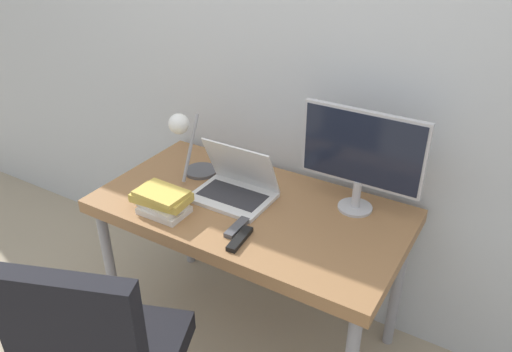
# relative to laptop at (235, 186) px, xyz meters

# --- Properties ---
(wall_back) EXTENTS (8.00, 0.05, 2.60)m
(wall_back) POSITION_rel_laptop_xyz_m (0.10, 0.40, 0.47)
(wall_back) COLOR silver
(wall_back) RESTS_ON ground_plane
(desk) EXTENTS (1.36, 0.73, 0.77)m
(desk) POSITION_rel_laptop_xyz_m (0.10, -0.03, -0.12)
(desk) COLOR #996B42
(desk) RESTS_ON ground_plane
(laptop) EXTENTS (0.35, 0.26, 0.25)m
(laptop) POSITION_rel_laptop_xyz_m (0.00, 0.00, 0.00)
(laptop) COLOR silver
(laptop) RESTS_ON desk
(monitor) EXTENTS (0.52, 0.15, 0.45)m
(monitor) POSITION_rel_laptop_xyz_m (0.50, 0.18, 0.22)
(monitor) COLOR #B7B7BC
(monitor) RESTS_ON desk
(desk_lamp) EXTENTS (0.16, 0.26, 0.36)m
(desk_lamp) POSITION_rel_laptop_xyz_m (-0.26, 0.01, 0.15)
(desk_lamp) COLOR #4C4C51
(desk_lamp) RESTS_ON desk
(book_stack) EXTENTS (0.25, 0.17, 0.10)m
(book_stack) POSITION_rel_laptop_xyz_m (-0.20, -0.27, 0.00)
(book_stack) COLOR silver
(book_stack) RESTS_ON desk
(tv_remote) EXTENTS (0.06, 0.16, 0.02)m
(tv_remote) POSITION_rel_laptop_xyz_m (0.20, -0.27, -0.04)
(tv_remote) COLOR black
(tv_remote) RESTS_ON desk
(media_remote) EXTENTS (0.04, 0.14, 0.02)m
(media_remote) POSITION_rel_laptop_xyz_m (0.15, -0.21, -0.04)
(media_remote) COLOR #4C4C51
(media_remote) RESTS_ON desk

